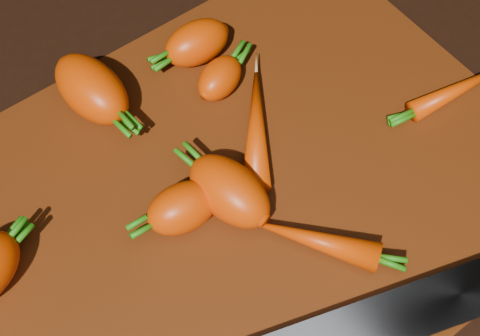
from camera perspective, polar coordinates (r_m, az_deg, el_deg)
ground at (r=0.60m, az=0.58°, el=-2.37°), size 2.00×2.00×0.01m
cutting_board at (r=0.59m, az=0.59°, el=-1.87°), size 0.50×0.40×0.01m
carrot_1 at (r=0.55m, az=-4.95°, el=-3.42°), size 0.07×0.05×0.04m
carrot_2 at (r=0.62m, az=-12.55°, el=6.60°), size 0.06×0.09×0.05m
carrot_3 at (r=0.55m, az=-0.91°, el=-1.97°), size 0.06×0.09×0.05m
carrot_4 at (r=0.65m, az=-3.71°, el=10.62°), size 0.07×0.05×0.04m
carrot_5 at (r=0.63m, az=-1.75°, el=7.66°), size 0.06×0.05×0.03m
carrot_6 at (r=0.60m, az=1.40°, el=3.49°), size 0.10×0.11×0.03m
carrot_7 at (r=0.66m, az=18.33°, el=6.51°), size 0.11×0.03×0.02m
carrot_8 at (r=0.55m, az=6.70°, el=-6.21°), size 0.08×0.10×0.03m
knife at (r=0.54m, az=14.06°, el=-11.97°), size 0.38×0.14×0.02m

